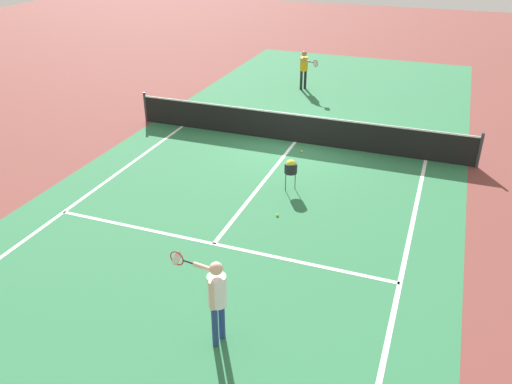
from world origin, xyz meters
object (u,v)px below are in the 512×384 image
tennis_ball_near_net (302,151)px  net (296,128)px  player_far (304,66)px  tennis_ball_mid_court (277,215)px  player_near (216,293)px  ball_hopper (291,167)px

tennis_ball_near_net → net: bearing=120.6°
net → player_far: 5.93m
player_far → tennis_ball_near_net: player_far is taller
player_far → tennis_ball_mid_court: player_far is taller
player_near → tennis_ball_mid_court: 4.54m
player_far → tennis_ball_near_net: size_ratio=24.22×
player_near → tennis_ball_mid_court: size_ratio=25.12×
net → tennis_ball_near_net: (0.43, -0.73, -0.46)m
tennis_ball_near_net → tennis_ball_mid_court: bearing=-82.6°
ball_hopper → tennis_ball_near_net: bearing=99.0°
tennis_ball_mid_court → player_near: bearing=-85.2°
player_far → player_near: bearing=-79.8°
net → player_near: bearing=-81.8°
player_far → tennis_ball_mid_court: size_ratio=24.22×
net → tennis_ball_near_net: net is taller
player_near → tennis_ball_near_net: 8.52m
player_near → player_far: size_ratio=1.04×
player_near → tennis_ball_mid_court: (-0.37, 4.41, -1.00)m
player_near → player_far: 15.13m
ball_hopper → tennis_ball_near_net: 2.64m
player_far → ball_hopper: (2.19, -9.01, -0.31)m
tennis_ball_mid_court → tennis_ball_near_net: (-0.52, 4.00, 0.00)m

